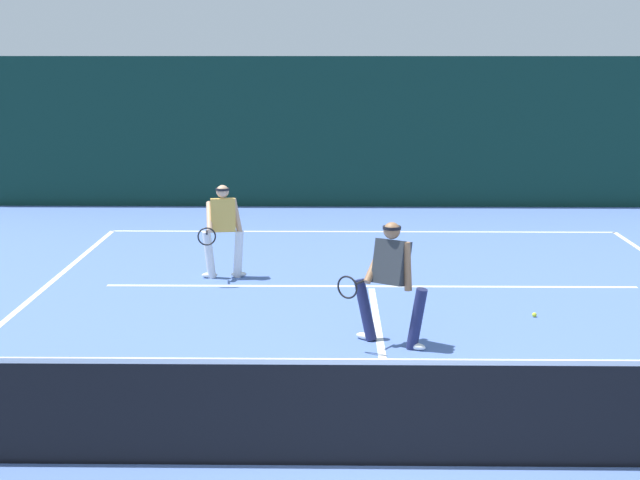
{
  "coord_description": "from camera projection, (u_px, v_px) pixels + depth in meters",
  "views": [
    {
      "loc": [
        -0.61,
        -8.0,
        3.74
      ],
      "look_at": [
        -0.8,
        5.34,
        1.0
      ],
      "focal_mm": 52.94,
      "sensor_mm": 36.0,
      "label": 1
    }
  ],
  "objects": [
    {
      "name": "player_near",
      "position": [
        390.0,
        278.0,
        11.89
      ],
      "size": [
        1.16,
        0.79,
        1.6
      ],
      "rotation": [
        0.0,
        0.0,
        2.56
      ],
      "color": "#1E234C",
      "rests_on": "ground_plane"
    },
    {
      "name": "player_far",
      "position": [
        223.0,
        227.0,
        15.4
      ],
      "size": [
        0.75,
        0.88,
        1.55
      ],
      "rotation": [
        0.0,
        0.0,
        3.28
      ],
      "color": "silver",
      "rests_on": "ground_plane"
    },
    {
      "name": "back_fence_windscreen",
      "position": [
        359.0,
        132.0,
        22.18
      ],
      "size": [
        19.55,
        0.12,
        3.53
      ],
      "primitive_type": "cube",
      "color": "#0E2F27",
      "rests_on": "ground_plane"
    },
    {
      "name": "ground_plane",
      "position": [
        399.0,
        465.0,
        8.58
      ],
      "size": [
        80.0,
        80.0,
        0.0
      ],
      "primitive_type": "plane",
      "color": "#4F6EB4"
    },
    {
      "name": "court_line_centre",
      "position": [
        382.0,
        353.0,
        11.72
      ],
      "size": [
        0.1,
        6.4,
        0.01
      ],
      "primitive_type": "cube",
      "color": "white",
      "rests_on": "ground_plane"
    },
    {
      "name": "court_line_baseline_far",
      "position": [
        363.0,
        232.0,
        19.42
      ],
      "size": [
        10.35,
        0.1,
        0.01
      ],
      "primitive_type": "cube",
      "color": "white",
      "rests_on": "ground_plane"
    },
    {
      "name": "tennis_ball",
      "position": [
        534.0,
        315.0,
        13.29
      ],
      "size": [
        0.07,
        0.07,
        0.07
      ],
      "primitive_type": "sphere",
      "color": "#D1E033",
      "rests_on": "ground_plane"
    },
    {
      "name": "tennis_net",
      "position": [
        400.0,
        412.0,
        8.48
      ],
      "size": [
        11.34,
        0.09,
        1.1
      ],
      "color": "#1E4723",
      "rests_on": "ground_plane"
    },
    {
      "name": "court_line_service",
      "position": [
        371.0,
        286.0,
        14.99
      ],
      "size": [
        8.44,
        0.1,
        0.01
      ],
      "primitive_type": "cube",
      "color": "white",
      "rests_on": "ground_plane"
    }
  ]
}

